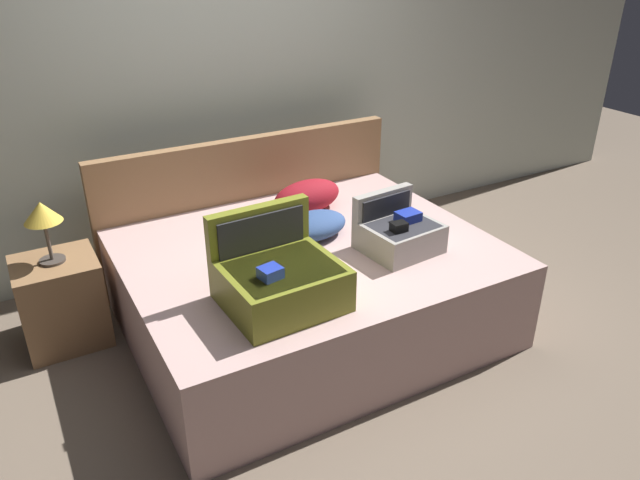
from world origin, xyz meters
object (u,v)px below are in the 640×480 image
Objects in this scene: bed at (310,288)px; pillow_center_head at (314,225)px; pillow_near_headboard at (307,197)px; hard_case_large at (279,278)px; table_lamp at (42,216)px; nightstand at (62,302)px; hard_case_medium at (399,232)px.

bed is 0.36m from pillow_center_head.
pillow_near_headboard reaches higher than bed.
hard_case_large is 1.34m from table_lamp.
hard_case_large is at bearing -132.14° from bed.
pillow_near_headboard is 1.56m from nightstand.
pillow_near_headboard is 1.37× the size of table_lamp.
table_lamp reaches higher than hard_case_medium.
hard_case_medium is 0.74m from pillow_near_headboard.
hard_case_medium is at bearing -31.82° from bed.
hard_case_large is at bearing -48.11° from table_lamp.
pillow_center_head is at bearing 46.16° from hard_case_large.
table_lamp reaches higher than pillow_center_head.
hard_case_large is 0.83m from hard_case_medium.
bed is at bearing -23.53° from table_lamp.
nightstand is (-1.38, 0.45, -0.34)m from pillow_center_head.
hard_case_large is 0.73m from pillow_center_head.
pillow_center_head is (-0.14, -0.34, -0.03)m from pillow_near_headboard.
hard_case_medium is 0.50m from pillow_center_head.
hard_case_medium is 1.02× the size of pillow_center_head.
table_lamp reaches higher than pillow_near_headboard.
bed is at bearing 142.54° from hard_case_medium.
table_lamp reaches higher than bed.
hard_case_medium reaches higher than pillow_near_headboard.
hard_case_medium is 1.93m from nightstand.
bed is 0.62m from pillow_near_headboard.
hard_case_large is 1.31× the size of pillow_center_head.
hard_case_medium is (0.81, 0.17, -0.03)m from hard_case_large.
nightstand is (-1.71, 0.82, -0.38)m from hard_case_medium.
hard_case_large is at bearing -125.04° from pillow_near_headboard.
pillow_center_head is 1.46m from table_lamp.
pillow_near_headboard is at bearing -4.22° from table_lamp.
bed is 0.62m from hard_case_medium.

